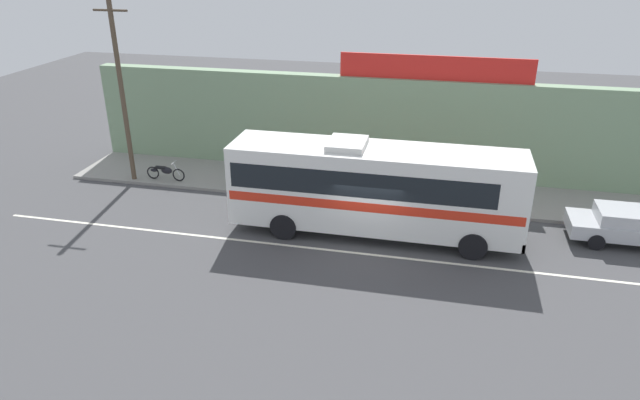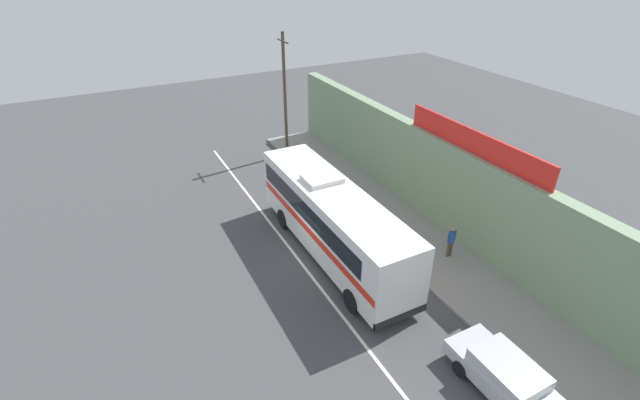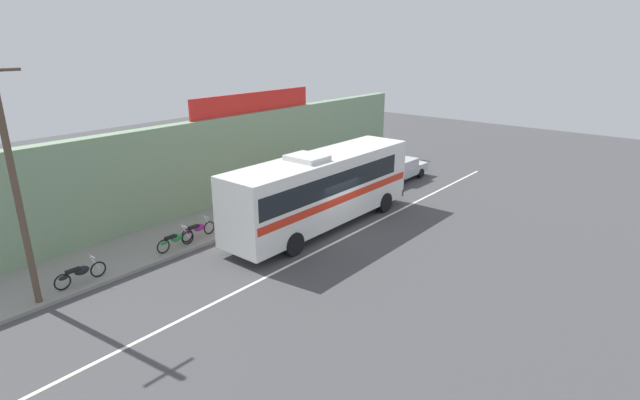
{
  "view_description": "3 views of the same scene",
  "coord_description": "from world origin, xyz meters",
  "px_view_note": "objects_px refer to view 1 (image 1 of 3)",
  "views": [
    {
      "loc": [
        2.44,
        -19.2,
        10.58
      ],
      "look_at": [
        -2.0,
        0.59,
        1.39
      ],
      "focal_mm": 32.11,
      "sensor_mm": 36.0,
      "label": 1
    },
    {
      "loc": [
        15.49,
        -7.82,
        13.32
      ],
      "look_at": [
        -2.91,
        1.76,
        1.3
      ],
      "focal_mm": 24.93,
      "sensor_mm": 36.0,
      "label": 2
    },
    {
      "loc": [
        -17.1,
        -13.2,
        8.82
      ],
      "look_at": [
        -0.25,
        0.78,
        1.48
      ],
      "focal_mm": 27.29,
      "sensor_mm": 36.0,
      "label": 3
    }
  ],
  "objects_px": {
    "motorcycle_black": "(275,180)",
    "motorcycle_purple": "(246,179)",
    "parked_car": "(629,225)",
    "motorcycle_green": "(165,172)",
    "utility_pole": "(122,90)",
    "intercity_bus": "(373,185)",
    "pedestrian_far_left": "(452,170)"
  },
  "relations": [
    {
      "from": "intercity_bus",
      "to": "parked_car",
      "type": "xyz_separation_m",
      "value": [
        9.67,
        1.39,
        -1.33
      ]
    },
    {
      "from": "motorcycle_black",
      "to": "motorcycle_purple",
      "type": "bearing_deg",
      "value": -170.63
    },
    {
      "from": "intercity_bus",
      "to": "parked_car",
      "type": "bearing_deg",
      "value": 8.2
    },
    {
      "from": "motorcycle_black",
      "to": "utility_pole",
      "type": "bearing_deg",
      "value": -177.04
    },
    {
      "from": "intercity_bus",
      "to": "motorcycle_black",
      "type": "height_order",
      "value": "intercity_bus"
    },
    {
      "from": "motorcycle_black",
      "to": "pedestrian_far_left",
      "type": "relative_size",
      "value": 1.13
    },
    {
      "from": "intercity_bus",
      "to": "pedestrian_far_left",
      "type": "relative_size",
      "value": 6.78
    },
    {
      "from": "motorcycle_green",
      "to": "parked_car",
      "type": "bearing_deg",
      "value": -4.73
    },
    {
      "from": "utility_pole",
      "to": "motorcycle_green",
      "type": "xyz_separation_m",
      "value": [
        1.55,
        0.19,
        -3.89
      ]
    },
    {
      "from": "utility_pole",
      "to": "pedestrian_far_left",
      "type": "xyz_separation_m",
      "value": [
        14.89,
        1.99,
        -3.36
      ]
    },
    {
      "from": "intercity_bus",
      "to": "pedestrian_far_left",
      "type": "bearing_deg",
      "value": 58.37
    },
    {
      "from": "pedestrian_far_left",
      "to": "motorcycle_green",
      "type": "bearing_deg",
      "value": -172.32
    },
    {
      "from": "intercity_bus",
      "to": "motorcycle_green",
      "type": "bearing_deg",
      "value": 163.59
    },
    {
      "from": "intercity_bus",
      "to": "pedestrian_far_left",
      "type": "distance_m",
      "value": 5.78
    },
    {
      "from": "parked_car",
      "to": "utility_pole",
      "type": "height_order",
      "value": "utility_pole"
    },
    {
      "from": "intercity_bus",
      "to": "motorcycle_purple",
      "type": "xyz_separation_m",
      "value": [
        -6.27,
        3.0,
        -1.5
      ]
    },
    {
      "from": "utility_pole",
      "to": "motorcycle_black",
      "type": "bearing_deg",
      "value": 2.96
    },
    {
      "from": "motorcycle_green",
      "to": "pedestrian_far_left",
      "type": "xyz_separation_m",
      "value": [
        13.34,
        1.8,
        0.53
      ]
    },
    {
      "from": "utility_pole",
      "to": "motorcycle_purple",
      "type": "bearing_deg",
      "value": 1.41
    },
    {
      "from": "utility_pole",
      "to": "motorcycle_green",
      "type": "height_order",
      "value": "utility_pole"
    },
    {
      "from": "intercity_bus",
      "to": "parked_car",
      "type": "distance_m",
      "value": 9.86
    },
    {
      "from": "motorcycle_purple",
      "to": "pedestrian_far_left",
      "type": "distance_m",
      "value": 9.45
    },
    {
      "from": "motorcycle_green",
      "to": "utility_pole",
      "type": "bearing_deg",
      "value": -173.01
    },
    {
      "from": "parked_car",
      "to": "motorcycle_black",
      "type": "distance_m",
      "value": 14.7
    },
    {
      "from": "parked_car",
      "to": "motorcycle_purple",
      "type": "bearing_deg",
      "value": 174.25
    },
    {
      "from": "parked_car",
      "to": "utility_pole",
      "type": "distance_m",
      "value": 21.94
    },
    {
      "from": "utility_pole",
      "to": "motorcycle_black",
      "type": "distance_m",
      "value": 8.01
    },
    {
      "from": "parked_car",
      "to": "motorcycle_purple",
      "type": "xyz_separation_m",
      "value": [
        -15.94,
        1.6,
        -0.17
      ]
    },
    {
      "from": "motorcycle_green",
      "to": "pedestrian_far_left",
      "type": "bearing_deg",
      "value": 7.68
    },
    {
      "from": "motorcycle_purple",
      "to": "motorcycle_green",
      "type": "bearing_deg",
      "value": 179.27
    },
    {
      "from": "utility_pole",
      "to": "motorcycle_black",
      "type": "xyz_separation_m",
      "value": [
        6.99,
        0.36,
        -3.89
      ]
    },
    {
      "from": "parked_car",
      "to": "motorcycle_black",
      "type": "xyz_separation_m",
      "value": [
        -14.59,
        1.83,
        -0.17
      ]
    }
  ]
}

